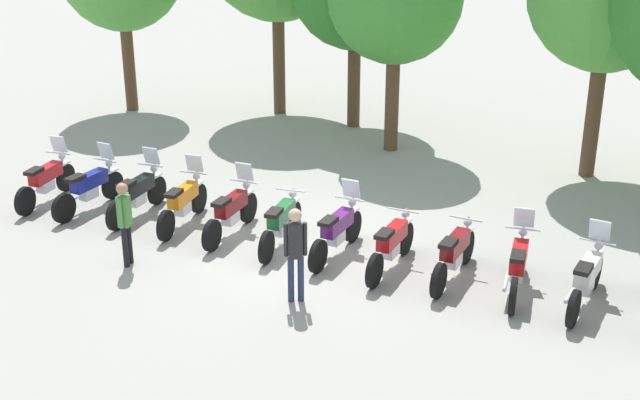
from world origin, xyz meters
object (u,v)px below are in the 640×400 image
at_px(motorcycle_2, 138,193).
at_px(motorcycle_6, 337,230).
at_px(motorcycle_1, 89,187).
at_px(motorcycle_9, 518,265).
at_px(motorcycle_4, 231,211).
at_px(motorcycle_3, 183,202).
at_px(person_0, 295,248).
at_px(motorcycle_0, 46,180).
at_px(motorcycle_7, 391,244).
at_px(motorcycle_5, 281,222).
at_px(person_1, 125,218).
at_px(motorcycle_10, 587,278).
at_px(motorcycle_8, 454,253).

xyz_separation_m(motorcycle_2, motorcycle_6, (4.63, 0.26, 0.00)).
height_order(motorcycle_1, motorcycle_9, same).
bearing_deg(motorcycle_4, motorcycle_2, 87.06).
xyz_separation_m(motorcycle_3, motorcycle_9, (6.95, 0.37, 0.00)).
relative_size(motorcycle_4, person_0, 1.27).
bearing_deg(motorcycle_2, motorcycle_9, -93.54).
bearing_deg(motorcycle_1, motorcycle_2, -80.36).
bearing_deg(motorcycle_0, motorcycle_7, -97.59).
height_order(motorcycle_5, motorcycle_6, motorcycle_6).
xyz_separation_m(motorcycle_5, motorcycle_7, (2.32, 0.08, 0.00)).
distance_m(motorcycle_3, motorcycle_6, 3.49).
bearing_deg(motorcycle_7, person_1, 114.03).
height_order(motorcycle_1, motorcycle_10, same).
bearing_deg(person_0, motorcycle_0, 44.11).
xyz_separation_m(motorcycle_2, motorcycle_10, (9.27, 0.48, 0.00)).
relative_size(motorcycle_2, motorcycle_10, 1.00).
relative_size(motorcycle_0, person_1, 1.32).
bearing_deg(motorcycle_2, person_0, -116.00).
bearing_deg(motorcycle_1, motorcycle_10, -87.11).
xyz_separation_m(motorcycle_4, motorcycle_8, (4.63, 0.26, -0.01)).
xyz_separation_m(motorcycle_0, motorcycle_4, (4.64, 0.43, 0.00)).
distance_m(motorcycle_4, motorcycle_7, 3.48).
bearing_deg(motorcycle_10, motorcycle_5, 95.15).
bearing_deg(motorcycle_3, motorcycle_4, -98.41).
xyz_separation_m(motorcycle_7, person_0, (-0.94, -1.91, 0.51)).
relative_size(motorcycle_4, motorcycle_7, 1.00).
xyz_separation_m(motorcycle_5, motorcycle_10, (5.80, 0.36, 0.01)).
xyz_separation_m(motorcycle_4, motorcycle_9, (5.78, 0.32, 0.00)).
height_order(motorcycle_0, motorcycle_10, same).
xyz_separation_m(motorcycle_7, motorcycle_8, (1.16, 0.17, 0.00)).
relative_size(motorcycle_3, motorcycle_10, 0.99).
xyz_separation_m(motorcycle_1, motorcycle_2, (1.15, 0.22, 0.00)).
bearing_deg(motorcycle_8, motorcycle_3, 92.28).
xyz_separation_m(motorcycle_0, motorcycle_6, (6.95, 0.58, 0.00)).
bearing_deg(motorcycle_8, motorcycle_7, 97.55).
bearing_deg(person_0, motorcycle_10, -98.51).
distance_m(motorcycle_9, person_1, 7.16).
bearing_deg(motorcycle_7, person_0, 151.72).
height_order(motorcycle_3, person_1, person_1).
bearing_deg(motorcycle_6, motorcycle_0, 93.18).
height_order(motorcycle_1, person_0, person_0).
distance_m(motorcycle_0, person_0, 7.32).
bearing_deg(motorcycle_2, motorcycle_1, 93.99).
height_order(motorcycle_0, motorcycle_9, same).
distance_m(motorcycle_10, person_0, 4.95).
relative_size(motorcycle_0, motorcycle_3, 1.00).
xyz_separation_m(motorcycle_0, person_1, (3.69, -1.65, 0.43)).
height_order(motorcycle_4, motorcycle_9, same).
distance_m(motorcycle_9, motorcycle_10, 1.17).
bearing_deg(motorcycle_8, motorcycle_4, 92.43).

